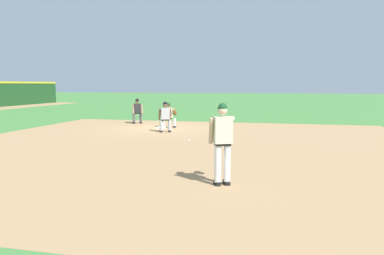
# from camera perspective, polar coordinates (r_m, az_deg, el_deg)

# --- Properties ---
(ground_plane) EXTENTS (160.00, 160.00, 0.00)m
(ground_plane) POSITION_cam_1_polar(r_m,az_deg,el_deg) (19.39, -4.72, -0.15)
(ground_plane) COLOR #47843D
(infield_dirt_patch) EXTENTS (18.00, 18.00, 0.01)m
(infield_dirt_patch) POSITION_cam_1_polar(r_m,az_deg,el_deg) (13.91, -1.88, -2.78)
(infield_dirt_patch) COLOR tan
(infield_dirt_patch) RESTS_ON ground
(first_base_bag) EXTENTS (0.38, 0.38, 0.09)m
(first_base_bag) POSITION_cam_1_polar(r_m,az_deg,el_deg) (19.39, -4.72, -0.02)
(first_base_bag) COLOR white
(first_base_bag) RESTS_ON ground
(baseball) EXTENTS (0.07, 0.07, 0.07)m
(baseball) POSITION_cam_1_polar(r_m,az_deg,el_deg) (14.95, -0.49, -2.00)
(baseball) COLOR white
(baseball) RESTS_ON ground
(pitcher) EXTENTS (0.83, 0.59, 1.86)m
(pitcher) POSITION_cam_1_polar(r_m,az_deg,el_deg) (8.41, 4.72, -1.71)
(pitcher) COLOR black
(pitcher) RESTS_ON ground
(first_baseman) EXTENTS (0.84, 0.97, 1.34)m
(first_baseman) POSITION_cam_1_polar(r_m,az_deg,el_deg) (19.63, -3.50, 2.08)
(first_baseman) COLOR black
(first_baseman) RESTS_ON ground
(baserunner) EXTENTS (0.60, 0.67, 1.46)m
(baserunner) POSITION_cam_1_polar(r_m,az_deg,el_deg) (17.80, -4.10, 1.81)
(baserunner) COLOR black
(baserunner) RESTS_ON ground
(umpire) EXTENTS (0.62, 0.68, 1.46)m
(umpire) POSITION_cam_1_polar(r_m,az_deg,el_deg) (21.96, -8.34, 2.66)
(umpire) COLOR black
(umpire) RESTS_ON ground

